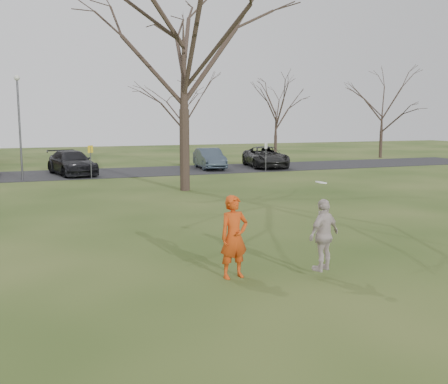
{
  "coord_description": "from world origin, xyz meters",
  "views": [
    {
      "loc": [
        -5.46,
        -10.35,
        3.72
      ],
      "look_at": [
        0.0,
        4.0,
        1.5
      ],
      "focal_mm": 40.78,
      "sensor_mm": 36.0,
      "label": 1
    }
  ],
  "objects_px": {
    "lamp_post": "(19,114)",
    "big_tree": "(184,53)",
    "player_defender": "(234,237)",
    "car_5": "(209,159)",
    "car_3": "(72,163)",
    "catching_play": "(324,235)",
    "car_6": "(266,157)"
  },
  "relations": [
    {
      "from": "lamp_post",
      "to": "big_tree",
      "type": "relative_size",
      "value": 0.45
    },
    {
      "from": "player_defender",
      "to": "big_tree",
      "type": "relative_size",
      "value": 0.14
    },
    {
      "from": "car_5",
      "to": "car_6",
      "type": "distance_m",
      "value": 4.43
    },
    {
      "from": "car_3",
      "to": "catching_play",
      "type": "relative_size",
      "value": 2.57
    },
    {
      "from": "car_5",
      "to": "big_tree",
      "type": "relative_size",
      "value": 0.33
    },
    {
      "from": "big_tree",
      "to": "player_defender",
      "type": "bearing_deg",
      "value": -102.05
    },
    {
      "from": "player_defender",
      "to": "car_5",
      "type": "bearing_deg",
      "value": 65.22
    },
    {
      "from": "car_3",
      "to": "catching_play",
      "type": "xyz_separation_m",
      "value": [
        3.77,
        -24.97,
        0.21
      ]
    },
    {
      "from": "player_defender",
      "to": "car_3",
      "type": "height_order",
      "value": "player_defender"
    },
    {
      "from": "lamp_post",
      "to": "big_tree",
      "type": "distance_m",
      "value": 11.38
    },
    {
      "from": "player_defender",
      "to": "car_3",
      "type": "relative_size",
      "value": 0.36
    },
    {
      "from": "player_defender",
      "to": "car_3",
      "type": "xyz_separation_m",
      "value": [
        -1.83,
        24.18,
        -0.15
      ]
    },
    {
      "from": "lamp_post",
      "to": "big_tree",
      "type": "height_order",
      "value": "big_tree"
    },
    {
      "from": "big_tree",
      "to": "catching_play",
      "type": "bearing_deg",
      "value": -94.38
    },
    {
      "from": "catching_play",
      "to": "car_6",
      "type": "bearing_deg",
      "value": 67.37
    },
    {
      "from": "player_defender",
      "to": "catching_play",
      "type": "distance_m",
      "value": 2.09
    },
    {
      "from": "car_3",
      "to": "catching_play",
      "type": "distance_m",
      "value": 25.25
    },
    {
      "from": "car_3",
      "to": "big_tree",
      "type": "height_order",
      "value": "big_tree"
    },
    {
      "from": "player_defender",
      "to": "car_5",
      "type": "relative_size",
      "value": 0.43
    },
    {
      "from": "catching_play",
      "to": "lamp_post",
      "type": "xyz_separation_m",
      "value": [
        -6.82,
        22.87,
        2.93
      ]
    },
    {
      "from": "catching_play",
      "to": "big_tree",
      "type": "distance_m",
      "value": 16.53
    },
    {
      "from": "car_5",
      "to": "car_3",
      "type": "bearing_deg",
      "value": -171.38
    },
    {
      "from": "lamp_post",
      "to": "catching_play",
      "type": "bearing_deg",
      "value": -73.39
    },
    {
      "from": "car_5",
      "to": "big_tree",
      "type": "bearing_deg",
      "value": -110.38
    },
    {
      "from": "player_defender",
      "to": "big_tree",
      "type": "height_order",
      "value": "big_tree"
    },
    {
      "from": "catching_play",
      "to": "player_defender",
      "type": "bearing_deg",
      "value": 157.84
    },
    {
      "from": "car_5",
      "to": "catching_play",
      "type": "relative_size",
      "value": 2.16
    },
    {
      "from": "big_tree",
      "to": "car_6",
      "type": "bearing_deg",
      "value": 46.44
    },
    {
      "from": "catching_play",
      "to": "car_3",
      "type": "bearing_deg",
      "value": 98.58
    },
    {
      "from": "player_defender",
      "to": "lamp_post",
      "type": "xyz_separation_m",
      "value": [
        -4.89,
        22.09,
        2.99
      ]
    },
    {
      "from": "catching_play",
      "to": "big_tree",
      "type": "relative_size",
      "value": 0.15
    },
    {
      "from": "player_defender",
      "to": "car_3",
      "type": "distance_m",
      "value": 24.25
    }
  ]
}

